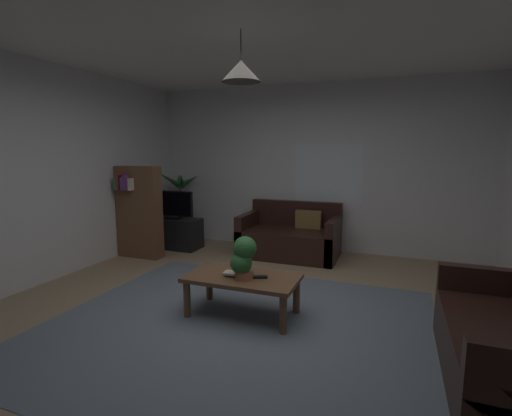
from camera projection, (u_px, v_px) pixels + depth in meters
The scene contains 17 objects.
floor at pixel (245, 319), 3.65m from camera, with size 5.41×5.65×0.02m, color #9E8466.
rug at pixel (237, 326), 3.46m from camera, with size 3.52×3.11×0.01m, color slate.
wall_back at pixel (311, 168), 6.08m from camera, with size 5.53×0.06×2.70m, color silver.
wall_left at pixel (32, 174), 4.41m from camera, with size 0.06×5.65×2.70m, color silver.
ceiling at pixel (244, 25), 3.24m from camera, with size 5.41×5.65×0.02m, color white.
window_pane at pixel (328, 174), 5.97m from camera, with size 1.08×0.01×0.94m, color white.
couch_under_window at pixel (290, 238), 5.81m from camera, with size 1.49×0.90×0.82m.
coffee_table at pixel (242, 282), 3.67m from camera, with size 1.10×0.59×0.40m.
book_on_table_0 at pixel (232, 275), 3.66m from camera, with size 0.11×0.10×0.02m, color black.
book_on_table_1 at pixel (232, 273), 3.66m from camera, with size 0.16×0.11×0.02m, color beige.
remote_on_table_0 at pixel (259, 277), 3.60m from camera, with size 0.05×0.16×0.02m, color black.
potted_plant_on_table at pixel (243, 257), 3.57m from camera, with size 0.25×0.25×0.41m.
tv_stand at pixel (174, 233), 6.29m from camera, with size 0.90×0.44×0.50m, color black.
tv at pixel (173, 205), 6.19m from camera, with size 0.75×0.16×0.47m.
potted_palm_corner at pixel (181, 209), 6.75m from camera, with size 0.76×0.79×1.33m.
bookshelf_corner at pixel (139, 211), 5.68m from camera, with size 0.70×0.31×1.40m.
pendant_lamp at pixel (241, 71), 3.37m from camera, with size 0.36×0.36×0.46m.
Camera 1 is at (1.32, -3.18, 1.62)m, focal length 26.09 mm.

